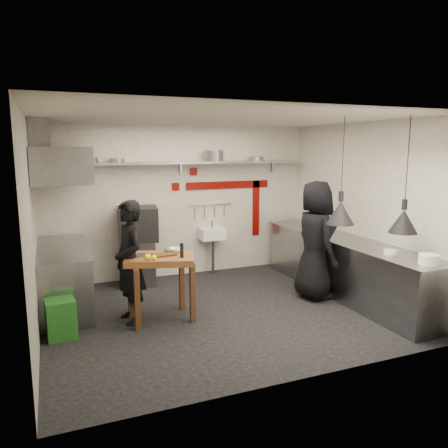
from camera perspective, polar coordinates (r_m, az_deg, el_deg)
name	(u,v)px	position (r m, az deg, el deg)	size (l,w,h in m)	color
floor	(223,311)	(6.59, -0.18, -11.30)	(5.00, 5.00, 0.00)	black
ceiling	(223,117)	(6.16, -0.19, 13.78)	(5.00, 5.00, 0.00)	beige
wall_back	(181,201)	(8.19, -5.66, 2.96)	(5.00, 0.04, 2.80)	silver
wall_front	(302,249)	(4.38, 10.09, -3.24)	(5.00, 0.04, 2.80)	silver
wall_left	(32,230)	(5.79, -23.81, -0.73)	(0.04, 4.20, 2.80)	silver
wall_right	(364,209)	(7.51, 17.84, 1.90)	(0.04, 4.20, 2.80)	silver
red_band_horiz	(228,185)	(8.46, 0.56, 5.13)	(1.70, 0.02, 0.14)	#690702
red_band_vert	(256,208)	(8.76, 4.19, 2.11)	(0.14, 0.02, 1.10)	#690702
red_tile_a	(194,172)	(8.20, -3.99, 6.85)	(0.14, 0.02, 0.14)	#690702
red_tile_b	(176,187)	(8.11, -6.33, 4.87)	(0.14, 0.02, 0.14)	#690702
back_shelf	(183,163)	(7.96, -5.37, 7.97)	(4.60, 0.34, 0.04)	slate
shelf_bracket_left	(72,170)	(7.79, -19.29, 6.68)	(0.04, 0.06, 0.24)	slate
shelf_bracket_mid	(181,168)	(8.11, -5.67, 7.29)	(0.04, 0.06, 0.24)	slate
shelf_bracket_right	(272,166)	(8.83, 6.34, 7.49)	(0.04, 0.06, 0.24)	slate
pan_far_left	(90,160)	(7.66, -17.15, 7.98)	(0.27, 0.27, 0.09)	slate
pan_mid_left	(117,160)	(7.71, -13.78, 8.07)	(0.25, 0.25, 0.07)	slate
stock_pot	(214,156)	(8.15, -1.30, 8.89)	(0.35, 0.35, 0.20)	slate
pan_right	(256,159)	(8.49, 4.18, 8.51)	(0.28, 0.28, 0.08)	slate
oven_stand	(137,262)	(7.87, -11.25, -4.89)	(0.62, 0.56, 0.80)	slate
combi_oven	(138,224)	(7.70, -11.19, 0.04)	(0.67, 0.62, 0.58)	black
oven_door	(140,226)	(7.46, -10.95, -0.26)	(0.55, 0.03, 0.46)	#690702
oven_glass	(139,226)	(7.46, -10.99, -0.27)	(0.33, 0.01, 0.34)	black
hand_sink	(212,234)	(8.29, -1.58, -1.25)	(0.46, 0.34, 0.22)	white
sink_tap	(212,224)	(8.26, -1.59, -0.03)	(0.03, 0.03, 0.14)	slate
sink_drain	(213,257)	(8.35, -1.47, -4.27)	(0.06, 0.06, 0.66)	slate
utensil_rail	(209,204)	(8.33, -1.93, 2.57)	(0.02, 0.02, 0.90)	slate
counter_right	(344,267)	(7.48, 15.38, -5.45)	(0.70, 3.80, 0.90)	slate
counter_right_top	(345,239)	(7.37, 15.54, -1.96)	(0.76, 3.90, 0.03)	slate
plate_stack	(429,259)	(6.10, 25.18, -4.21)	(0.24, 0.24, 0.13)	white
small_bowl_right	(391,252)	(6.53, 20.96, -3.40)	(0.19, 0.19, 0.05)	white
counter_left	(64,278)	(7.03, -20.18, -6.69)	(0.70, 1.90, 0.90)	slate
counter_left_top	(62,248)	(6.91, -20.40, -2.99)	(0.76, 2.00, 0.03)	slate
extractor_hood	(60,164)	(6.76, -20.61, 7.30)	(0.78, 1.60, 0.50)	slate
hood_duct	(39,136)	(6.76, -22.97, 10.55)	(0.28, 0.28, 0.50)	slate
green_bin	(61,318)	(6.03, -20.54, -11.48)	(0.35, 0.35, 0.50)	#1E5E1C
prep_table	(161,288)	(6.22, -8.25, -8.23)	(0.92, 0.64, 0.92)	brown
cutting_board	(164,254)	(6.10, -7.79, -3.96)	(0.30, 0.21, 0.03)	#513018
pepper_mill	(182,250)	(5.93, -5.53, -3.44)	(0.05, 0.05, 0.20)	black
lemon_a	(147,257)	(5.88, -9.97, -4.26)	(0.08, 0.08, 0.08)	yellow
lemon_b	(154,257)	(5.84, -9.13, -4.34)	(0.07, 0.07, 0.07)	yellow
veg_ball	(168,250)	(6.19, -7.37, -3.38)	(0.09, 0.09, 0.09)	#519939
steel_tray	(142,255)	(6.10, -10.64, -4.01)	(0.20, 0.13, 0.03)	slate
bowl	(176,250)	(6.27, -6.35, -3.38)	(0.19, 0.19, 0.06)	white
heat_lamp_near	(342,171)	(6.17, 15.20, 6.65)	(0.38, 0.38, 1.46)	black
heat_lamp_far	(407,175)	(6.25, 22.75, 5.88)	(0.38, 0.38, 1.54)	black
chef_left	(129,262)	(6.12, -12.25, -4.86)	(0.62, 0.41, 1.70)	black
chef_right	(315,240)	(7.08, 11.84, -2.06)	(0.92, 0.60, 1.88)	black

